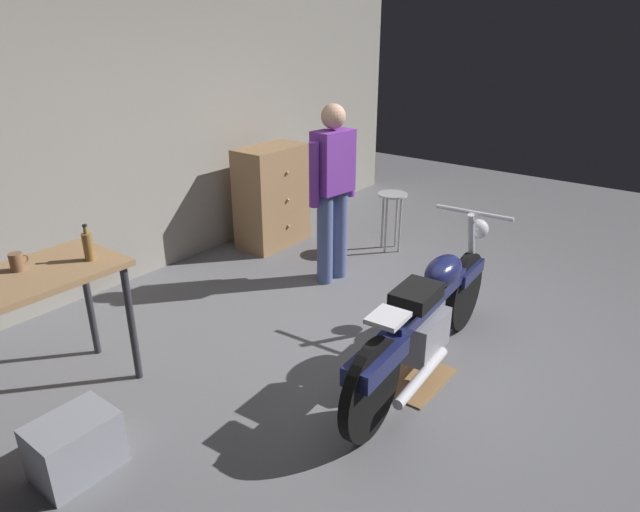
# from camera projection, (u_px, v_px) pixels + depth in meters

# --- Properties ---
(ground_plane) EXTENTS (12.00, 12.00, 0.00)m
(ground_plane) POSITION_uv_depth(u_px,v_px,m) (395.00, 358.00, 4.13)
(ground_plane) COLOR slate
(back_wall) EXTENTS (8.00, 0.12, 3.10)m
(back_wall) POSITION_uv_depth(u_px,v_px,m) (141.00, 112.00, 5.10)
(back_wall) COLOR gray
(back_wall) RESTS_ON ground_plane
(workbench) EXTENTS (1.30, 0.64, 0.90)m
(workbench) POSITION_uv_depth(u_px,v_px,m) (13.00, 297.00, 3.32)
(workbench) COLOR #99724C
(workbench) RESTS_ON ground_plane
(motorcycle) EXTENTS (2.19, 0.60, 1.00)m
(motorcycle) POSITION_uv_depth(u_px,v_px,m) (428.00, 316.00, 3.80)
(motorcycle) COLOR black
(motorcycle) RESTS_ON ground_plane
(person_standing) EXTENTS (0.57, 0.26, 1.67)m
(person_standing) POSITION_uv_depth(u_px,v_px,m) (333.00, 187.00, 5.06)
(person_standing) COLOR #4E5C8E
(person_standing) RESTS_ON ground_plane
(shop_stool) EXTENTS (0.32, 0.32, 0.64)m
(shop_stool) POSITION_uv_depth(u_px,v_px,m) (392.00, 206.00, 5.92)
(shop_stool) COLOR #B2B2B7
(shop_stool) RESTS_ON ground_plane
(wooden_dresser) EXTENTS (0.80, 0.47, 1.10)m
(wooden_dresser) POSITION_uv_depth(u_px,v_px,m) (272.00, 196.00, 6.08)
(wooden_dresser) COLOR #99724C
(wooden_dresser) RESTS_ON ground_plane
(drip_tray) EXTENTS (0.56, 0.40, 0.01)m
(drip_tray) POSITION_uv_depth(u_px,v_px,m) (414.00, 378.00, 3.88)
(drip_tray) COLOR olive
(drip_tray) RESTS_ON ground_plane
(storage_bin) EXTENTS (0.44, 0.32, 0.34)m
(storage_bin) POSITION_uv_depth(u_px,v_px,m) (75.00, 446.00, 3.02)
(storage_bin) COLOR gray
(storage_bin) RESTS_ON ground_plane
(mug_brown_stoneware) EXTENTS (0.12, 0.08, 0.11)m
(mug_brown_stoneware) POSITION_uv_depth(u_px,v_px,m) (17.00, 262.00, 3.39)
(mug_brown_stoneware) COLOR brown
(mug_brown_stoneware) RESTS_ON workbench
(bottle) EXTENTS (0.06, 0.06, 0.24)m
(bottle) POSITION_uv_depth(u_px,v_px,m) (88.00, 246.00, 3.52)
(bottle) COLOR olive
(bottle) RESTS_ON workbench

